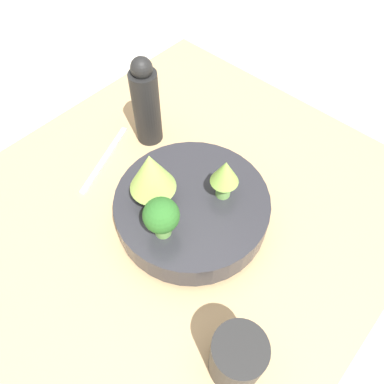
{
  "coord_description": "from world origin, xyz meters",
  "views": [
    {
      "loc": [
        0.22,
        0.26,
        0.58
      ],
      "look_at": [
        -0.03,
        0.04,
        0.12
      ],
      "focal_mm": 35.0,
      "sensor_mm": 36.0,
      "label": 1
    }
  ],
  "objects_px": {
    "bowl": "(192,208)",
    "cup": "(237,357)",
    "fork": "(105,159)",
    "pepper_mill": "(146,103)"
  },
  "relations": [
    {
      "from": "bowl",
      "to": "fork",
      "type": "relative_size",
      "value": 1.52
    },
    {
      "from": "bowl",
      "to": "cup",
      "type": "xyz_separation_m",
      "value": [
        0.13,
        0.2,
        0.01
      ]
    },
    {
      "from": "pepper_mill",
      "to": "bowl",
      "type": "bearing_deg",
      "value": 65.54
    },
    {
      "from": "pepper_mill",
      "to": "fork",
      "type": "distance_m",
      "value": 0.13
    },
    {
      "from": "bowl",
      "to": "pepper_mill",
      "type": "relative_size",
      "value": 1.36
    },
    {
      "from": "cup",
      "to": "fork",
      "type": "relative_size",
      "value": 0.57
    },
    {
      "from": "cup",
      "to": "fork",
      "type": "distance_m",
      "value": 0.43
    },
    {
      "from": "fork",
      "to": "bowl",
      "type": "bearing_deg",
      "value": 93.45
    },
    {
      "from": "cup",
      "to": "pepper_mill",
      "type": "xyz_separation_m",
      "value": [
        -0.22,
        -0.39,
        0.04
      ]
    },
    {
      "from": "bowl",
      "to": "fork",
      "type": "bearing_deg",
      "value": -86.55
    }
  ]
}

